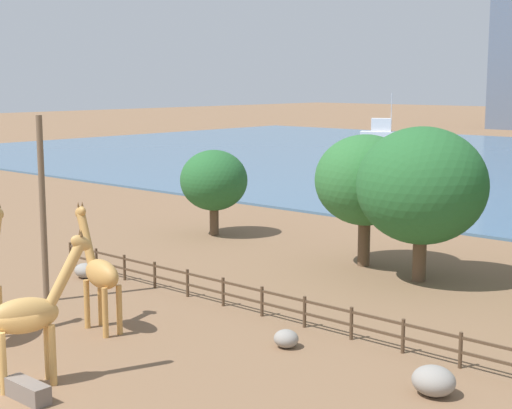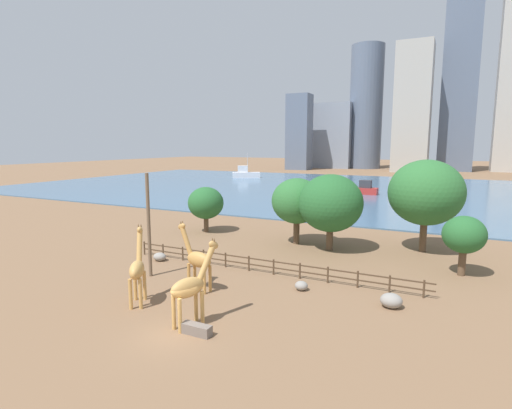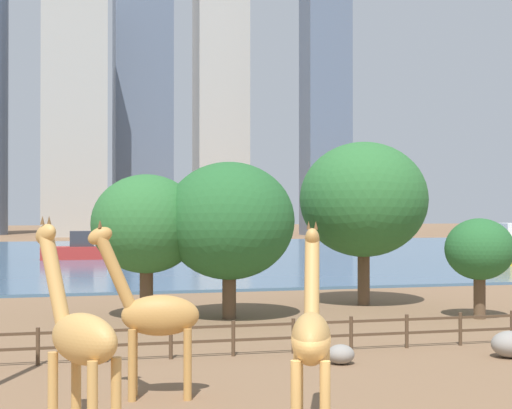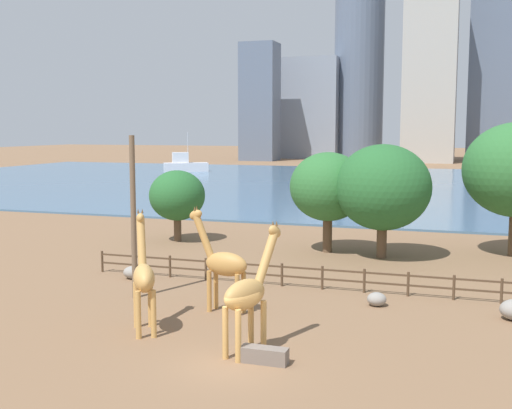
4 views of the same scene
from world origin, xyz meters
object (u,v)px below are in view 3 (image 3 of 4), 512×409
Objects in this scene: boulder_near_fence at (341,354)px; tree_right_tall at (479,250)px; boulder_by_pole at (511,344)px; boat_tug at (508,249)px; tree_left_small at (146,224)px; giraffe_companion at (154,315)px; tree_center_broad at (229,221)px; giraffe_young at (80,337)px; tree_right_small at (364,200)px; giraffe_tall at (311,337)px; boat_sailboat at (75,250)px.

boulder_near_fence is 14.29m from tree_right_tall.
boat_tug is (27.01, 43.05, 1.05)m from boulder_by_pole.
boat_tug is at bearing 37.48° from tree_left_small.
tree_center_broad is (5.57, 15.38, 2.45)m from giraffe_companion.
boulder_by_pole is at bearing -98.39° from giraffe_young.
giraffe_young is at bearing 148.62° from boat_tug.
tree_right_tall is 0.53× the size of boat_tug.
boat_tug is (38.68, 29.66, -3.13)m from tree_left_small.
giraffe_young is 0.56× the size of boat_tug.
tree_left_small is 48.85m from boat_tug.
boulder_near_fence is 18.12m from tree_right_small.
giraffe_tall is 0.75× the size of boat_sailboat.
tree_center_broad is (-1.32, 12.04, 4.47)m from boulder_near_fence.
tree_right_tall is at bearing -62.69° from tree_right_small.
tree_right_small is at bearing -117.07° from giraffe_companion.
boat_tug is at bearing 158.26° from boat_sailboat.
boat_tug is at bearing 57.89° from boulder_by_pole.
tree_center_broad is 0.84× the size of tree_right_small.
tree_right_small is (7.23, 15.64, 5.60)m from boulder_near_fence.
boulder_near_fence is at bearing 176.56° from boulder_by_pole.
boulder_by_pole is at bearing -48.93° from tree_left_small.
boulder_by_pole is 0.16× the size of tree_right_small.
tree_right_tall is (11.96, -3.01, -1.43)m from tree_center_broad.
boat_tug is at bearing -16.83° from giraffe_tall.
giraffe_tall reaches higher than boat_tug.
boulder_near_fence is (3.87, 8.39, -2.07)m from giraffe_tall.
boulder_near_fence is at bearing -83.72° from giraffe_young.
tree_left_small reaches higher than boulder_by_pole.
giraffe_tall is 22.70m from tree_right_tall.
tree_center_broad reaches higher than boat_sailboat.
giraffe_young reaches higher than giraffe_companion.
boat_tug is at bearing -72.55° from giraffe_young.
tree_right_small is (8.55, 3.60, 1.13)m from tree_center_broad.
giraffe_young is at bearing -140.54° from tree_right_tall.
boulder_by_pole is 0.21× the size of boat_sailboat.
boulder_by_pole is 18.24m from tree_left_small.
tree_right_tall is (10.64, 9.03, 3.04)m from boulder_near_fence.
giraffe_tall is 5.33m from giraffe_young.
tree_center_broad reaches higher than tree_right_tall.
tree_center_broad reaches higher than tree_left_small.
boat_tug is (41.01, -16.34, 0.32)m from boat_sailboat.
boat_tug is (26.18, 27.03, -4.41)m from tree_right_small.
boat_tug is (22.77, 33.64, -1.85)m from tree_right_tall.
boulder_near_fence is 0.13× the size of tree_left_small.
tree_right_small is at bearing -67.63° from giraffe_young.
giraffe_companion reaches higher than tree_right_tall.
tree_center_broad is at bearing -13.70° from tree_left_small.
boat_sailboat is (-14.83, 43.36, -4.74)m from tree_right_small.
giraffe_companion reaches higher than boulder_by_pole.
giraffe_companion is 5.29× the size of boulder_near_fence.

